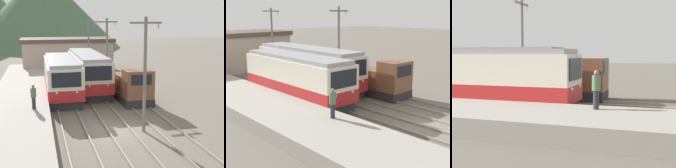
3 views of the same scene
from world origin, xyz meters
TOP-DOWN VIEW (x-y plane):
  - ground_plane at (0.00, 0.00)m, footprint 200.00×200.00m
  - platform_left at (-6.25, 0.00)m, footprint 4.50×54.00m
  - track_left at (-2.60, 0.00)m, footprint 1.54×60.00m
  - track_center at (0.20, 0.00)m, footprint 1.54×60.00m
  - commuter_train_left at (-2.60, 10.38)m, footprint 2.84×10.69m
  - commuter_train_center at (0.20, 12.69)m, footprint 2.84×11.97m
  - shunting_locomotive at (3.20, 7.08)m, footprint 2.40×5.71m
  - catenary_mast_mid at (1.71, 10.26)m, footprint 2.00×0.20m
  - catenary_mast_far at (1.71, 20.90)m, footprint 2.00×0.20m
  - person_on_platform at (-5.05, 3.44)m, footprint 0.38×0.38m
  - station_building at (-0.55, 26.00)m, footprint 12.60×6.30m

SIDE VIEW (x-z plane):
  - ground_plane at x=0.00m, z-range 0.00..0.00m
  - track_left at x=-2.60m, z-range 0.00..0.14m
  - track_center at x=0.20m, z-range 0.00..0.14m
  - platform_left at x=-6.25m, z-range 0.00..0.87m
  - shunting_locomotive at x=3.20m, z-range -0.29..2.71m
  - commuter_train_left at x=-2.60m, z-range -0.12..3.44m
  - commuter_train_center at x=0.20m, z-range -0.13..3.59m
  - person_on_platform at x=-5.05m, z-range 0.94..2.67m
  - station_building at x=-0.55m, z-range 0.02..4.50m
  - catenary_mast_mid at x=1.71m, z-range 0.32..7.46m
  - catenary_mast_far at x=1.71m, z-range 0.32..7.46m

